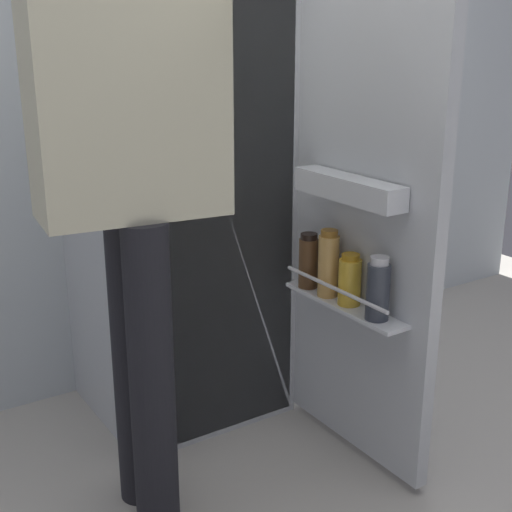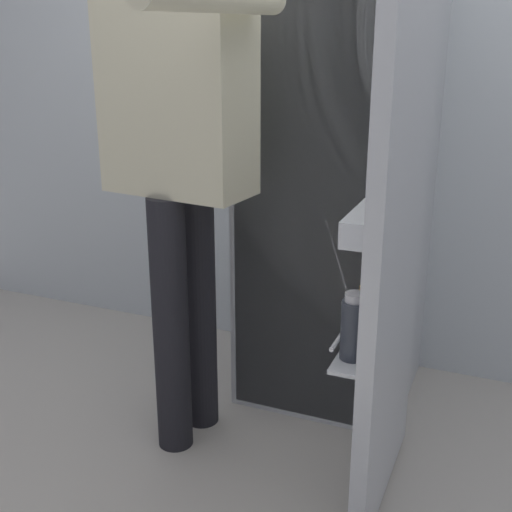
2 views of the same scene
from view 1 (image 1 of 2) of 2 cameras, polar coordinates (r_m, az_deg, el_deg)
ground_plane at (r=2.32m, az=0.37°, el=-17.14°), size 5.05×5.05×0.00m
kitchen_wall at (r=2.68m, az=-10.46°, el=16.48°), size 4.40×0.10×2.56m
refrigerator at (r=2.37m, az=-5.65°, el=7.48°), size 0.67×1.19×1.81m
person at (r=1.76m, az=-9.96°, el=9.54°), size 0.58×0.83×1.78m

